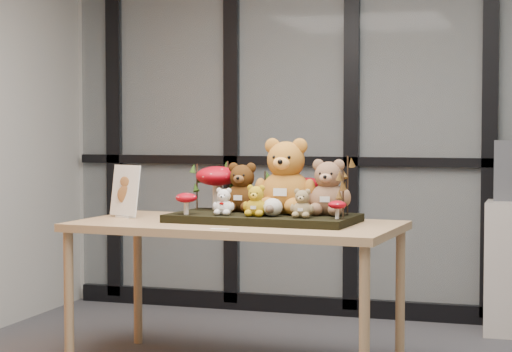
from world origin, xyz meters
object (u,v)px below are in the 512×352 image
(mushroom_back_right, at_px, (307,193))
(mushroom_front_left, at_px, (186,203))
(sign_holder, at_px, (125,193))
(bear_beige_small, at_px, (302,202))
(plush_cream_hedgehog, at_px, (273,206))
(bear_small_yellow, at_px, (256,199))
(bear_brown_medium, at_px, (242,185))
(mushroom_front_right, at_px, (337,209))
(display_table, at_px, (236,235))
(bear_pooh_yellow, at_px, (286,172))
(diorama_tray, at_px, (263,218))
(mushroom_back_left, at_px, (217,186))
(bear_white_bow, at_px, (224,200))
(bear_tan_back, at_px, (329,184))

(mushroom_back_right, bearing_deg, mushroom_front_left, -154.36)
(mushroom_back_right, bearing_deg, sign_holder, -172.85)
(bear_beige_small, distance_m, plush_cream_hedgehog, 0.17)
(bear_small_yellow, xyz_separation_m, plush_cream_hedgehog, (0.08, 0.02, -0.04))
(bear_brown_medium, distance_m, mushroom_front_left, 0.34)
(bear_brown_medium, height_order, mushroom_front_right, bear_brown_medium)
(display_table, bearing_deg, mushroom_back_right, 34.43)
(bear_pooh_yellow, relative_size, sign_holder, 1.51)
(bear_brown_medium, relative_size, mushroom_front_right, 2.88)
(bear_pooh_yellow, height_order, bear_brown_medium, bear_pooh_yellow)
(mushroom_front_right, distance_m, sign_holder, 1.23)
(bear_brown_medium, height_order, plush_cream_hedgehog, bear_brown_medium)
(display_table, distance_m, bear_small_yellow, 0.24)
(display_table, xyz_separation_m, diorama_tray, (0.13, 0.05, 0.09))
(mushroom_back_left, distance_m, mushroom_front_left, 0.33)
(bear_beige_small, bearing_deg, bear_white_bow, -178.81)
(bear_white_bow, height_order, mushroom_front_left, bear_white_bow)
(sign_holder, bearing_deg, bear_beige_small, 13.85)
(bear_white_bow, relative_size, mushroom_front_right, 1.53)
(bear_pooh_yellow, bearing_deg, bear_small_yellow, -113.62)
(mushroom_front_right, bearing_deg, plush_cream_hedgehog, 174.64)
(bear_brown_medium, distance_m, mushroom_back_left, 0.18)
(bear_pooh_yellow, distance_m, mushroom_back_left, 0.44)
(plush_cream_hedgehog, xyz_separation_m, sign_holder, (-0.88, 0.12, 0.04))
(mushroom_back_right, xyz_separation_m, sign_holder, (-1.00, -0.12, -0.01))
(plush_cream_hedgehog, bearing_deg, diorama_tray, 132.02)
(plush_cream_hedgehog, distance_m, mushroom_front_right, 0.34)
(plush_cream_hedgehog, relative_size, mushroom_back_left, 0.39)
(bear_small_yellow, bearing_deg, mushroom_back_right, 57.01)
(display_table, bearing_deg, bear_pooh_yellow, 32.43)
(bear_tan_back, bearing_deg, plush_cream_hedgehog, -143.59)
(bear_pooh_yellow, bearing_deg, mushroom_front_left, -152.29)
(diorama_tray, distance_m, mushroom_back_right, 0.27)
(bear_pooh_yellow, xyz_separation_m, mushroom_front_left, (-0.48, -0.21, -0.16))
(bear_tan_back, distance_m, mushroom_back_right, 0.17)
(bear_tan_back, bearing_deg, mushroom_back_right, 152.42)
(plush_cream_hedgehog, relative_size, mushroom_front_left, 0.82)
(mushroom_front_left, bearing_deg, bear_pooh_yellow, 23.59)
(bear_white_bow, relative_size, bear_beige_small, 0.96)
(bear_tan_back, height_order, sign_holder, bear_tan_back)
(display_table, height_order, diorama_tray, diorama_tray)
(plush_cream_hedgehog, bearing_deg, bear_small_yellow, -162.88)
(bear_pooh_yellow, height_order, bear_small_yellow, bear_pooh_yellow)
(bear_tan_back, bearing_deg, bear_white_bow, -158.28)
(plush_cream_hedgehog, bearing_deg, mushroom_back_left, 148.49)
(plush_cream_hedgehog, bearing_deg, mushroom_front_right, -1.24)
(bear_beige_small, relative_size, mushroom_front_left, 1.29)
(bear_brown_medium, distance_m, plush_cream_hedgehog, 0.33)
(bear_brown_medium, distance_m, mushroom_back_right, 0.35)
(bear_white_bow, xyz_separation_m, sign_holder, (-0.62, 0.12, 0.01))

